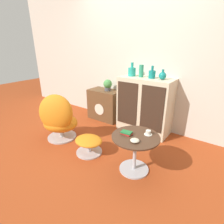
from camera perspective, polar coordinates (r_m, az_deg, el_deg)
name	(u,v)px	position (r m, az deg, el deg)	size (l,w,h in m)	color
ground_plane	(89,151)	(2.74, -7.48, -12.63)	(12.00, 12.00, 0.00)	#9E3D19
wall_back	(136,57)	(3.39, 7.99, 17.46)	(6.40, 0.06, 2.60)	beige
sideboard	(145,106)	(3.17, 10.62, 2.10)	(0.92, 0.46, 0.99)	beige
tv_console	(105,105)	(3.71, -2.31, 2.44)	(0.68, 0.39, 0.63)	brown
egg_chair	(58,118)	(3.00, -17.14, -2.04)	(0.74, 0.71, 0.81)	#B7B7BC
ottoman	(89,143)	(2.63, -7.59, -9.89)	(0.42, 0.39, 0.25)	#B7B7BC
coffee_table	(135,148)	(2.22, 7.53, -11.57)	(0.58, 0.58, 0.49)	#B7B7BC
vase_leftmost	(132,71)	(3.16, 6.52, 13.05)	(0.13, 0.13, 0.23)	teal
vase_inner_left	(141,71)	(3.08, 9.51, 13.09)	(0.08, 0.08, 0.21)	#2D8E6B
vase_inner_right	(152,74)	(3.00, 12.93, 11.99)	(0.11, 0.11, 0.20)	#147A75
vase_rightmost	(163,76)	(2.94, 16.17, 11.34)	(0.12, 0.12, 0.16)	#147A75
potted_plant	(108,85)	(3.55, -1.42, 8.89)	(0.17, 0.17, 0.23)	#4C4C51
teacup	(148,133)	(2.18, 11.74, -6.70)	(0.10, 0.10, 0.06)	silver
book_stack	(126,133)	(2.15, 4.74, -6.79)	(0.14, 0.09, 0.04)	red
bowl	(135,140)	(2.01, 7.46, -9.18)	(0.10, 0.10, 0.04)	beige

